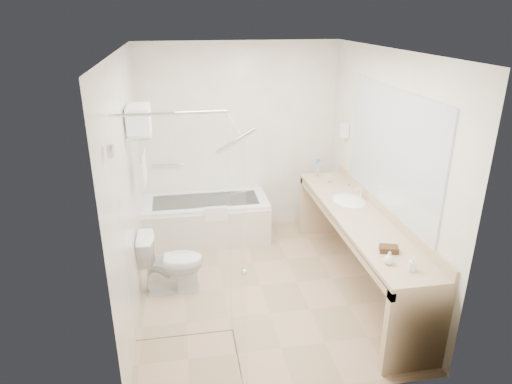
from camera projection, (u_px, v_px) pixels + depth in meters
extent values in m
plane|color=tan|center=(261.00, 285.00, 5.05)|extent=(3.20, 3.20, 0.00)
cube|color=silver|center=(262.00, 50.00, 4.13)|extent=(2.60, 3.20, 0.10)
cube|color=white|center=(239.00, 139.00, 6.06)|extent=(2.60, 0.10, 2.50)
cube|color=white|center=(303.00, 259.00, 3.13)|extent=(2.60, 0.10, 2.50)
cube|color=white|center=(128.00, 188.00, 4.39)|extent=(0.10, 3.20, 2.50)
cube|color=white|center=(382.00, 173.00, 4.80)|extent=(0.10, 3.20, 2.50)
cube|color=white|center=(207.00, 219.00, 6.02)|extent=(1.60, 0.70, 0.55)
cube|color=beige|center=(209.00, 233.00, 5.70)|extent=(1.60, 0.02, 0.50)
cube|color=white|center=(216.00, 214.00, 5.63)|extent=(0.28, 0.06, 0.18)
cylinder|color=silver|center=(168.00, 165.00, 5.98)|extent=(0.40, 0.03, 0.03)
cylinder|color=silver|center=(236.00, 140.00, 6.01)|extent=(0.53, 0.03, 0.33)
cube|color=silver|center=(178.00, 235.00, 3.89)|extent=(0.90, 0.01, 2.10)
cube|color=silver|center=(237.00, 257.00, 3.55)|extent=(0.02, 0.90, 2.10)
cylinder|color=silver|center=(169.00, 114.00, 3.50)|extent=(0.90, 0.02, 0.02)
sphere|color=silver|center=(244.00, 272.00, 3.44)|extent=(0.05, 0.05, 0.05)
cylinder|color=silver|center=(111.00, 151.00, 3.08)|extent=(0.04, 0.10, 0.10)
cube|color=silver|center=(140.00, 133.00, 4.56)|extent=(0.24, 0.55, 0.02)
cylinder|color=silver|center=(142.00, 154.00, 4.64)|extent=(0.02, 0.55, 0.02)
cube|color=white|center=(144.00, 169.00, 4.70)|extent=(0.03, 0.42, 0.32)
cube|color=white|center=(140.00, 127.00, 4.54)|extent=(0.22, 0.40, 0.08)
cube|color=white|center=(139.00, 119.00, 4.51)|extent=(0.22, 0.40, 0.08)
cube|color=white|center=(138.00, 110.00, 4.48)|extent=(0.22, 0.40, 0.08)
cube|color=tan|center=(360.00, 217.00, 4.77)|extent=(0.55, 2.70, 0.05)
cube|color=tan|center=(384.00, 209.00, 4.79)|extent=(0.03, 2.70, 0.10)
cube|color=tan|center=(336.00, 224.00, 4.75)|extent=(0.04, 2.70, 0.08)
cube|color=tan|center=(416.00, 330.00, 3.73)|extent=(0.55, 0.08, 0.80)
cube|color=tan|center=(320.00, 205.00, 6.13)|extent=(0.55, 0.08, 0.80)
ellipsoid|color=white|center=(349.00, 203.00, 5.15)|extent=(0.40, 0.52, 0.14)
cylinder|color=silver|center=(362.00, 193.00, 5.13)|extent=(0.03, 0.03, 0.14)
cube|color=silver|center=(391.00, 149.00, 4.55)|extent=(0.02, 2.00, 1.20)
cube|color=white|center=(344.00, 130.00, 5.68)|extent=(0.08, 0.10, 0.18)
imported|color=white|center=(172.00, 263.00, 4.87)|extent=(0.69, 0.40, 0.67)
cube|color=#4A2E1A|center=(389.00, 249.00, 4.03)|extent=(0.18, 0.15, 0.05)
imported|color=white|center=(412.00, 268.00, 3.73)|extent=(0.09, 0.14, 0.06)
imported|color=white|center=(389.00, 259.00, 3.83)|extent=(0.11, 0.13, 0.09)
cylinder|color=silver|center=(348.00, 192.00, 5.17)|extent=(0.05, 0.05, 0.15)
cylinder|color=blue|center=(349.00, 185.00, 5.14)|extent=(0.03, 0.03, 0.02)
cylinder|color=silver|center=(316.00, 169.00, 5.86)|extent=(0.06, 0.06, 0.17)
cylinder|color=blue|center=(317.00, 162.00, 5.83)|extent=(0.03, 0.03, 0.03)
cylinder|color=silver|center=(319.00, 169.00, 5.86)|extent=(0.07, 0.07, 0.19)
cylinder|color=blue|center=(319.00, 160.00, 5.82)|extent=(0.04, 0.04, 0.03)
cylinder|color=silver|center=(328.00, 179.00, 5.64)|extent=(0.07, 0.07, 0.08)
cylinder|color=silver|center=(330.00, 179.00, 5.64)|extent=(0.08, 0.08, 0.09)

